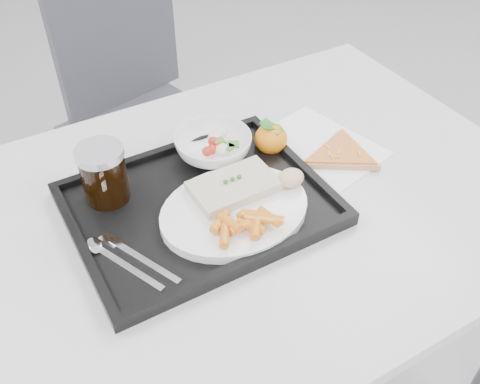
{
  "coord_description": "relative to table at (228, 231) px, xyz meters",
  "views": [
    {
      "loc": [
        -0.33,
        -0.33,
        1.43
      ],
      "look_at": [
        0.03,
        0.3,
        0.77
      ],
      "focal_mm": 40.0,
      "sensor_mm": 36.0,
      "label": 1
    }
  ],
  "objects": [
    {
      "name": "tangerine",
      "position": [
        0.15,
        0.1,
        0.1
      ],
      "size": [
        0.07,
        0.07,
        0.07
      ],
      "color": "#FFA922",
      "rests_on": "napkin"
    },
    {
      "name": "cutlery",
      "position": [
        -0.22,
        -0.03,
        0.08
      ],
      "size": [
        0.12,
        0.16,
        0.01
      ],
      "color": "silver",
      "rests_on": "tray"
    },
    {
      "name": "salad_bowl",
      "position": [
        0.04,
        0.13,
        0.11
      ],
      "size": [
        0.15,
        0.15,
        0.05
      ],
      "color": "white",
      "rests_on": "tray"
    },
    {
      "name": "cola_glass",
      "position": [
        -0.18,
        0.12,
        0.14
      ],
      "size": [
        0.08,
        0.08,
        0.11
      ],
      "color": "black",
      "rests_on": "tray"
    },
    {
      "name": "carrot_pile",
      "position": [
        -0.01,
        -0.09,
        0.11
      ],
      "size": [
        0.12,
        0.09,
        0.03
      ],
      "color": "orange",
      "rests_on": "dinner_plate"
    },
    {
      "name": "napkin",
      "position": [
        0.22,
        0.05,
        0.07
      ],
      "size": [
        0.3,
        0.29,
        0.0
      ],
      "color": "white",
      "rests_on": "table"
    },
    {
      "name": "table",
      "position": [
        0.0,
        0.0,
        0.0
      ],
      "size": [
        1.2,
        0.8,
        0.75
      ],
      "color": "silver",
      "rests_on": "ground"
    },
    {
      "name": "pizza_slice",
      "position": [
        0.27,
        0.01,
        0.08
      ],
      "size": [
        0.21,
        0.21,
        0.02
      ],
      "color": "tan",
      "rests_on": "napkin"
    },
    {
      "name": "fish_fillet",
      "position": [
        0.01,
        0.0,
        0.11
      ],
      "size": [
        0.15,
        0.1,
        0.03
      ],
      "color": "beige",
      "rests_on": "dinner_plate"
    },
    {
      "name": "tray",
      "position": [
        -0.05,
        0.02,
        0.08
      ],
      "size": [
        0.45,
        0.35,
        0.03
      ],
      "color": "black",
      "rests_on": "table"
    },
    {
      "name": "chair",
      "position": [
        0.1,
        0.77,
        -0.15
      ],
      "size": [
        0.51,
        0.51,
        0.93
      ],
      "color": "#3A3B42",
      "rests_on": "ground"
    },
    {
      "name": "bread_roll",
      "position": [
        0.11,
        -0.04,
        0.12
      ],
      "size": [
        0.05,
        0.04,
        0.03
      ],
      "color": "#D4B481",
      "rests_on": "dinner_plate"
    },
    {
      "name": "dinner_plate",
      "position": [
        -0.01,
        -0.04,
        0.09
      ],
      "size": [
        0.27,
        0.27,
        0.02
      ],
      "color": "white",
      "rests_on": "tray"
    },
    {
      "name": "salad_contents",
      "position": [
        0.05,
        0.12,
        0.12
      ],
      "size": [
        0.08,
        0.08,
        0.02
      ],
      "color": "#B12719",
      "rests_on": "salad_bowl"
    }
  ]
}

